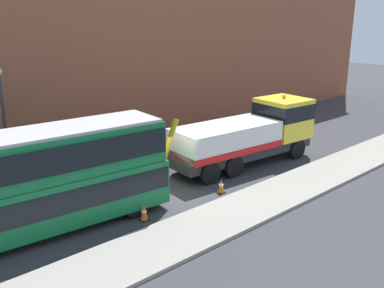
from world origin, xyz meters
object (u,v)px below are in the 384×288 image
Objects in this scene: recovery_tow_truck at (249,133)px; traffic_cone_midway at (221,186)px; street_lamp at (4,117)px; double_decker_bus at (28,181)px; traffic_cone_near_bus at (144,213)px.

recovery_tow_truck is 4.90m from traffic_cone_midway.
traffic_cone_midway is 0.12× the size of street_lamp.
recovery_tow_truck is 1.75× the size of street_lamp.
double_decker_bus is 1.92× the size of street_lamp.
traffic_cone_near_bus is at bearing 178.25° from traffic_cone_midway.
traffic_cone_midway is (8.29, -2.02, -1.89)m from double_decker_bus.
recovery_tow_truck is 14.20× the size of traffic_cone_midway.
recovery_tow_truck is 14.20× the size of traffic_cone_near_bus.
double_decker_bus is 15.53× the size of traffic_cone_midway.
double_decker_bus reaches higher than traffic_cone_midway.
double_decker_bus reaches higher than recovery_tow_truck.
recovery_tow_truck reaches higher than traffic_cone_midway.
traffic_cone_near_bus is 0.12× the size of street_lamp.
traffic_cone_midway is at bearing -150.14° from recovery_tow_truck.
street_lamp is (1.26, 5.70, 1.24)m from double_decker_bus.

